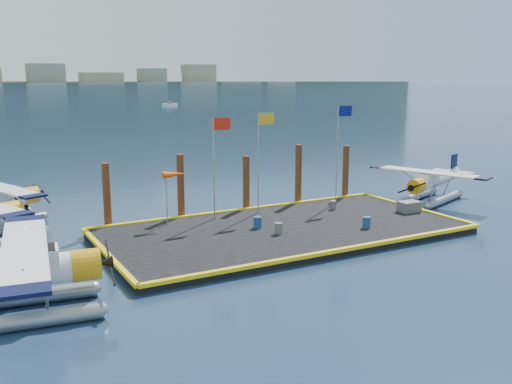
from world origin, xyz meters
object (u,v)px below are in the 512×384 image
drum_4 (333,205)px  windsock (174,176)px  piling_2 (246,185)px  piling_3 (298,176)px  seaplane_a (14,278)px  drum_0 (258,222)px  flagpole_red (217,152)px  flagpole_blue (340,139)px  piling_4 (346,174)px  piling_0 (107,198)px  drum_3 (279,228)px  piling_1 (181,189)px  seaplane_d (429,184)px  flagpole_yellow (261,147)px  crate (409,207)px  drum_1 (367,222)px

drum_4 → windsock: size_ratio=0.18×
drum_4 → windsock: (-10.25, 1.44, 2.55)m
piling_2 → piling_3: size_ratio=0.88×
seaplane_a → drum_0: size_ratio=15.86×
drum_0 → flagpole_red: flagpole_red is taller
flagpole_blue → piling_3: flagpole_blue is taller
piling_4 → piling_0: bearing=180.0°
drum_3 → piling_1: size_ratio=0.15×
seaplane_d → flagpole_blue: (-6.78, 1.59, 3.37)m
flagpole_red → piling_1: size_ratio=1.43×
flagpole_yellow → piling_0: flagpole_yellow is taller
seaplane_a → seaplane_d: bearing=111.8°
drum_3 → piling_3: size_ratio=0.14×
drum_0 → drum_4: drum_0 is taller
drum_0 → flagpole_yellow: (1.98, 3.14, 3.79)m
piling_0 → piling_1: piling_1 is taller
drum_0 → piling_2: (1.78, 4.74, 1.18)m
seaplane_a → flagpole_yellow: 17.87m
piling_1 → piling_3: bearing=0.0°
flagpole_blue → piling_0: bearing=174.0°
drum_0 → piling_0: (-7.22, 4.74, 1.28)m
flagpole_red → crate: bearing=-21.0°
piling_1 → drum_0: bearing=-60.1°
piling_2 → seaplane_d: bearing=-13.8°
drum_3 → flagpole_yellow: (1.58, 4.79, 3.81)m
piling_1 → crate: bearing=-24.5°
piling_0 → flagpole_red: bearing=-14.5°
drum_0 → piling_2: 5.20m
flagpole_yellow → piling_1: (-4.70, 1.60, -2.41)m
piling_0 → drum_4: bearing=-12.5°
drum_4 → flagpole_red: flagpole_red is taller
piling_2 → piling_3: (4.00, 0.00, 0.25)m
drum_3 → piling_3: piling_3 is taller
flagpole_yellow → windsock: flagpole_yellow is taller
piling_0 → piling_2: size_ratio=1.05×
drum_3 → flagpole_red: bearing=106.5°
drum_3 → drum_0: bearing=103.7°
drum_1 → windsock: 11.27m
seaplane_a → piling_3: 21.73m
drum_1 → flagpole_yellow: 7.95m
drum_0 → windsock: windsock is taller
drum_0 → windsock: bearing=140.1°
flagpole_red → drum_3: bearing=-73.5°
piling_2 → piling_4: piling_4 is taller
windsock → flagpole_blue: bearing=-0.0°
drum_3 → flagpole_yellow: flagpole_yellow is taller
drum_3 → piling_4: 11.42m
flagpole_yellow → windsock: size_ratio=1.99×
drum_3 → windsock: bearing=130.9°
drum_3 → piling_2: bearing=77.9°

